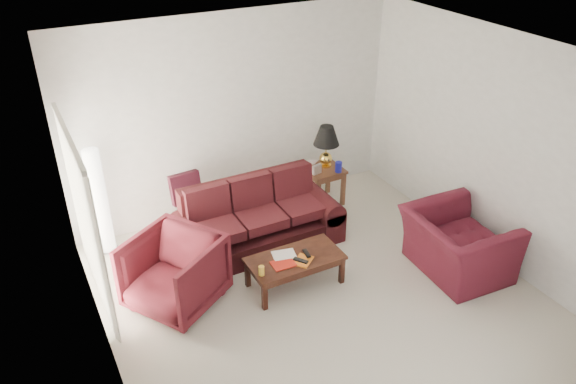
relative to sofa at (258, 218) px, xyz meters
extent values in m
plane|color=beige|center=(0.22, -1.31, -0.47)|extent=(5.00, 5.00, 0.00)
cube|color=silver|center=(-2.20, -0.01, 0.61)|extent=(0.10, 2.00, 2.16)
cube|color=black|center=(-0.74, 0.81, 0.27)|extent=(0.45, 0.25, 0.45)
cube|color=silver|center=(1.24, 0.54, 0.20)|extent=(0.15, 0.08, 0.15)
cylinder|color=#171A98|center=(1.56, 0.44, 0.21)|extent=(0.11, 0.11, 0.16)
cube|color=white|center=(1.27, 0.77, 0.21)|extent=(0.21, 0.22, 0.06)
imported|color=#471017|center=(-1.39, -0.62, -0.01)|extent=(1.38, 1.37, 0.92)
imported|color=#49101C|center=(2.04, -1.68, -0.06)|extent=(1.17, 1.32, 0.82)
cube|color=#B11E11|center=(-0.14, -1.03, -0.04)|extent=(0.29, 0.22, 0.02)
cube|color=white|center=(-0.05, -0.87, -0.04)|extent=(0.32, 0.27, 0.02)
cube|color=#BD5E16|center=(0.10, -1.08, -0.04)|extent=(0.32, 0.31, 0.01)
cube|color=black|center=(0.06, -1.09, -0.02)|extent=(0.15, 0.19, 0.02)
cube|color=black|center=(0.20, -0.99, -0.02)|extent=(0.08, 0.18, 0.02)
cylinder|color=gold|center=(-0.47, -1.09, 0.01)|extent=(0.09, 0.09, 0.12)
camera|label=1|loc=(-2.66, -5.92, 4.11)|focal=35.00mm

